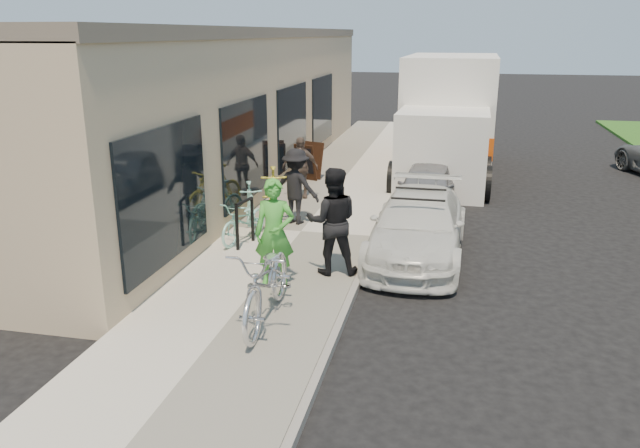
{
  "coord_description": "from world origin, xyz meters",
  "views": [
    {
      "loc": [
        1.02,
        -8.97,
        4.1
      ],
      "look_at": [
        -1.1,
        0.72,
        1.05
      ],
      "focal_mm": 35.0,
      "sensor_mm": 36.0,
      "label": 1
    }
  ],
  "objects_px": {
    "man_standing": "(332,221)",
    "bike_rack": "(245,218)",
    "cruiser_bike_a": "(250,206)",
    "cruiser_bike_c": "(274,195)",
    "tandem_bike": "(268,282)",
    "woman_rider": "(275,233)",
    "cruiser_bike_b": "(244,221)",
    "sedan_white": "(418,226)",
    "sedan_silver": "(427,187)",
    "bystander_a": "(296,186)",
    "bystander_b": "(300,167)",
    "sandwich_board": "(309,161)",
    "moving_truck": "(448,122)"
  },
  "relations": [
    {
      "from": "man_standing",
      "to": "bike_rack",
      "type": "bearing_deg",
      "value": -41.22
    },
    {
      "from": "cruiser_bike_a",
      "to": "cruiser_bike_c",
      "type": "distance_m",
      "value": 0.75
    },
    {
      "from": "tandem_bike",
      "to": "cruiser_bike_c",
      "type": "xyz_separation_m",
      "value": [
        -1.33,
        4.82,
        -0.02
      ]
    },
    {
      "from": "woman_rider",
      "to": "cruiser_bike_c",
      "type": "xyz_separation_m",
      "value": [
        -1.06,
        3.52,
        -0.32
      ]
    },
    {
      "from": "cruiser_bike_c",
      "to": "tandem_bike",
      "type": "bearing_deg",
      "value": -92.09
    },
    {
      "from": "bike_rack",
      "to": "cruiser_bike_b",
      "type": "height_order",
      "value": "bike_rack"
    },
    {
      "from": "bike_rack",
      "to": "sedan_white",
      "type": "relative_size",
      "value": 0.21
    },
    {
      "from": "sedan_silver",
      "to": "bystander_a",
      "type": "height_order",
      "value": "bystander_a"
    },
    {
      "from": "sedan_white",
      "to": "sedan_silver",
      "type": "distance_m",
      "value": 3.38
    },
    {
      "from": "bystander_b",
      "to": "sandwich_board",
      "type": "bearing_deg",
      "value": 87.19
    },
    {
      "from": "sedan_silver",
      "to": "moving_truck",
      "type": "bearing_deg",
      "value": 88.02
    },
    {
      "from": "bike_rack",
      "to": "moving_truck",
      "type": "distance_m",
      "value": 9.15
    },
    {
      "from": "cruiser_bike_a",
      "to": "cruiser_bike_b",
      "type": "height_order",
      "value": "cruiser_bike_a"
    },
    {
      "from": "sedan_silver",
      "to": "cruiser_bike_b",
      "type": "distance_m",
      "value": 4.91
    },
    {
      "from": "moving_truck",
      "to": "bystander_b",
      "type": "height_order",
      "value": "moving_truck"
    },
    {
      "from": "man_standing",
      "to": "sedan_silver",
      "type": "bearing_deg",
      "value": -117.98
    },
    {
      "from": "sedan_silver",
      "to": "tandem_bike",
      "type": "distance_m",
      "value": 7.18
    },
    {
      "from": "sandwich_board",
      "to": "cruiser_bike_b",
      "type": "bearing_deg",
      "value": -69.82
    },
    {
      "from": "cruiser_bike_a",
      "to": "woman_rider",
      "type": "bearing_deg",
      "value": -86.96
    },
    {
      "from": "woman_rider",
      "to": "cruiser_bike_a",
      "type": "bearing_deg",
      "value": 108.53
    },
    {
      "from": "tandem_bike",
      "to": "bystander_b",
      "type": "bearing_deg",
      "value": 97.81
    },
    {
      "from": "woman_rider",
      "to": "bystander_b",
      "type": "bearing_deg",
      "value": 92.87
    },
    {
      "from": "bike_rack",
      "to": "sedan_silver",
      "type": "distance_m",
      "value": 5.05
    },
    {
      "from": "moving_truck",
      "to": "bystander_a",
      "type": "distance_m",
      "value": 7.38
    },
    {
      "from": "sandwich_board",
      "to": "cruiser_bike_a",
      "type": "distance_m",
      "value": 4.72
    },
    {
      "from": "man_standing",
      "to": "cruiser_bike_c",
      "type": "xyz_separation_m",
      "value": [
        -1.85,
        2.79,
        -0.35
      ]
    },
    {
      "from": "cruiser_bike_a",
      "to": "cruiser_bike_b",
      "type": "bearing_deg",
      "value": -102.74
    },
    {
      "from": "cruiser_bike_c",
      "to": "bystander_b",
      "type": "xyz_separation_m",
      "value": [
        0.07,
        2.07,
        0.19
      ]
    },
    {
      "from": "sedan_white",
      "to": "man_standing",
      "type": "xyz_separation_m",
      "value": [
        -1.35,
        -1.52,
        0.46
      ]
    },
    {
      "from": "bike_rack",
      "to": "cruiser_bike_b",
      "type": "distance_m",
      "value": 0.34
    },
    {
      "from": "bike_rack",
      "to": "sedan_silver",
      "type": "bearing_deg",
      "value": 49.82
    },
    {
      "from": "sedan_silver",
      "to": "bystander_b",
      "type": "relative_size",
      "value": 2.15
    },
    {
      "from": "bike_rack",
      "to": "man_standing",
      "type": "bearing_deg",
      "value": -28.5
    },
    {
      "from": "sandwich_board",
      "to": "cruiser_bike_b",
      "type": "height_order",
      "value": "sandwich_board"
    },
    {
      "from": "sedan_silver",
      "to": "bystander_b",
      "type": "distance_m",
      "value": 3.14
    },
    {
      "from": "moving_truck",
      "to": "man_standing",
      "type": "xyz_separation_m",
      "value": [
        -1.69,
        -9.41,
        -0.46
      ]
    },
    {
      "from": "moving_truck",
      "to": "bystander_a",
      "type": "relative_size",
      "value": 4.36
    },
    {
      "from": "sedan_silver",
      "to": "tandem_bike",
      "type": "xyz_separation_m",
      "value": [
        -1.86,
        -6.94,
        0.18
      ]
    },
    {
      "from": "cruiser_bike_c",
      "to": "man_standing",
      "type": "bearing_deg",
      "value": -73.89
    },
    {
      "from": "sandwich_board",
      "to": "bystander_a",
      "type": "xyz_separation_m",
      "value": [
        0.7,
        -4.14,
        0.29
      ]
    },
    {
      "from": "sedan_white",
      "to": "bystander_a",
      "type": "distance_m",
      "value": 2.95
    },
    {
      "from": "sandwich_board",
      "to": "tandem_bike",
      "type": "distance_m",
      "value": 9.0
    },
    {
      "from": "moving_truck",
      "to": "cruiser_bike_b",
      "type": "distance_m",
      "value": 8.94
    },
    {
      "from": "moving_truck",
      "to": "bystander_b",
      "type": "xyz_separation_m",
      "value": [
        -3.47,
        -4.55,
        -0.62
      ]
    },
    {
      "from": "cruiser_bike_b",
      "to": "bystander_a",
      "type": "relative_size",
      "value": 0.96
    },
    {
      "from": "sedan_white",
      "to": "tandem_bike",
      "type": "distance_m",
      "value": 4.02
    },
    {
      "from": "sedan_silver",
      "to": "bystander_a",
      "type": "relative_size",
      "value": 2.01
    },
    {
      "from": "bike_rack",
      "to": "moving_truck",
      "type": "relative_size",
      "value": 0.13
    },
    {
      "from": "sedan_silver",
      "to": "man_standing",
      "type": "bearing_deg",
      "value": -102.8
    },
    {
      "from": "sedan_silver",
      "to": "cruiser_bike_c",
      "type": "relative_size",
      "value": 1.73
    }
  ]
}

